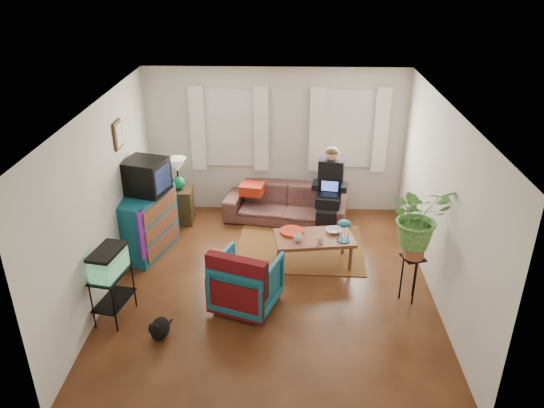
{
  "coord_description": "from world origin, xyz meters",
  "views": [
    {
      "loc": [
        0.21,
        -6.33,
        4.37
      ],
      "look_at": [
        0.0,
        0.4,
        1.1
      ],
      "focal_mm": 35.0,
      "sensor_mm": 36.0,
      "label": 1
    }
  ],
  "objects_px": {
    "sofa": "(286,199)",
    "armchair": "(247,280)",
    "side_table": "(180,206)",
    "dresser": "(146,223)",
    "aquarium_stand": "(114,296)",
    "coffee_table": "(314,251)",
    "plant_stand": "(410,278)"
  },
  "relations": [
    {
      "from": "aquarium_stand",
      "to": "coffee_table",
      "type": "xyz_separation_m",
      "value": [
        2.62,
        1.37,
        -0.09
      ]
    },
    {
      "from": "armchair",
      "to": "coffee_table",
      "type": "xyz_separation_m",
      "value": [
        0.93,
        1.05,
        -0.16
      ]
    },
    {
      "from": "coffee_table",
      "to": "plant_stand",
      "type": "distance_m",
      "value": 1.53
    },
    {
      "from": "dresser",
      "to": "coffee_table",
      "type": "xyz_separation_m",
      "value": [
        2.61,
        -0.33,
        -0.25
      ]
    },
    {
      "from": "dresser",
      "to": "armchair",
      "type": "height_order",
      "value": "dresser"
    },
    {
      "from": "sofa",
      "to": "side_table",
      "type": "height_order",
      "value": "sofa"
    },
    {
      "from": "dresser",
      "to": "side_table",
      "type": "bearing_deg",
      "value": 87.8
    },
    {
      "from": "dresser",
      "to": "armchair",
      "type": "xyz_separation_m",
      "value": [
        1.68,
        -1.38,
        -0.09
      ]
    },
    {
      "from": "sofa",
      "to": "aquarium_stand",
      "type": "height_order",
      "value": "sofa"
    },
    {
      "from": "side_table",
      "to": "dresser",
      "type": "xyz_separation_m",
      "value": [
        -0.34,
        -1.0,
        0.18
      ]
    },
    {
      "from": "aquarium_stand",
      "to": "armchair",
      "type": "relative_size",
      "value": 0.83
    },
    {
      "from": "dresser",
      "to": "armchair",
      "type": "distance_m",
      "value": 2.18
    },
    {
      "from": "coffee_table",
      "to": "dresser",
      "type": "bearing_deg",
      "value": 164.87
    },
    {
      "from": "side_table",
      "to": "coffee_table",
      "type": "relative_size",
      "value": 0.54
    },
    {
      "from": "dresser",
      "to": "sofa",
      "type": "bearing_deg",
      "value": 44.2
    },
    {
      "from": "side_table",
      "to": "coffee_table",
      "type": "height_order",
      "value": "side_table"
    },
    {
      "from": "aquarium_stand",
      "to": "dresser",
      "type": "bearing_deg",
      "value": 100.9
    },
    {
      "from": "aquarium_stand",
      "to": "plant_stand",
      "type": "distance_m",
      "value": 3.92
    },
    {
      "from": "side_table",
      "to": "dresser",
      "type": "bearing_deg",
      "value": -108.7
    },
    {
      "from": "sofa",
      "to": "armchair",
      "type": "relative_size",
      "value": 2.6
    },
    {
      "from": "aquarium_stand",
      "to": "plant_stand",
      "type": "bearing_deg",
      "value": 18.7
    },
    {
      "from": "sofa",
      "to": "coffee_table",
      "type": "distance_m",
      "value": 1.55
    },
    {
      "from": "side_table",
      "to": "plant_stand",
      "type": "height_order",
      "value": "plant_stand"
    },
    {
      "from": "sofa",
      "to": "side_table",
      "type": "xyz_separation_m",
      "value": [
        -1.84,
        -0.14,
        -0.1
      ]
    },
    {
      "from": "sofa",
      "to": "coffee_table",
      "type": "xyz_separation_m",
      "value": [
        0.43,
        -1.48,
        -0.17
      ]
    },
    {
      "from": "dresser",
      "to": "plant_stand",
      "type": "distance_m",
      "value": 4.06
    },
    {
      "from": "plant_stand",
      "to": "armchair",
      "type": "bearing_deg",
      "value": -175.0
    },
    {
      "from": "sofa",
      "to": "dresser",
      "type": "xyz_separation_m",
      "value": [
        -2.18,
        -1.14,
        0.08
      ]
    },
    {
      "from": "plant_stand",
      "to": "aquarium_stand",
      "type": "bearing_deg",
      "value": -172.54
    },
    {
      "from": "coffee_table",
      "to": "plant_stand",
      "type": "height_order",
      "value": "plant_stand"
    },
    {
      "from": "sofa",
      "to": "plant_stand",
      "type": "xyz_separation_m",
      "value": [
        1.7,
        -2.33,
        -0.07
      ]
    },
    {
      "from": "dresser",
      "to": "armchair",
      "type": "relative_size",
      "value": 1.35
    }
  ]
}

